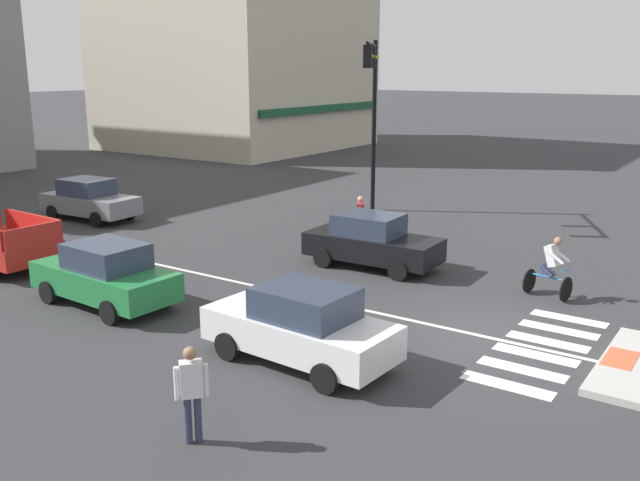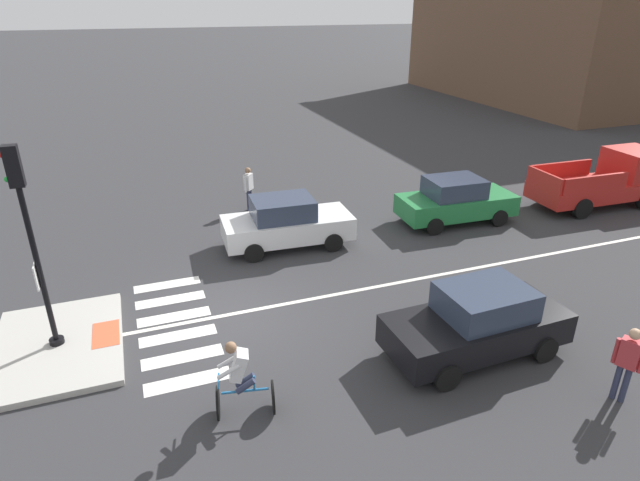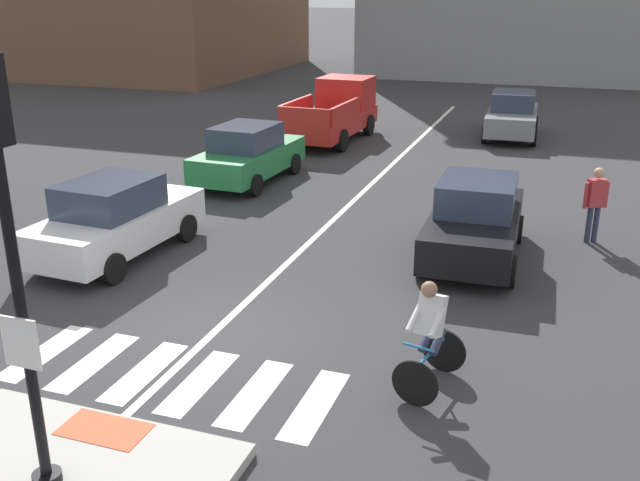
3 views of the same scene
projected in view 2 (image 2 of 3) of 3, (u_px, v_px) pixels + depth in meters
name	position (u px, v px, depth m)	size (l,w,h in m)	color
ground_plane	(227.00, 316.00, 13.41)	(300.00, 300.00, 0.00)	#333335
traffic_island	(58.00, 346.00, 12.16)	(3.78, 2.79, 0.15)	#B2AFA8
tactile_pad_front	(106.00, 334.00, 12.45)	(1.10, 0.60, 0.01)	#DB5B38
signal_pole	(29.00, 232.00, 10.97)	(0.44, 0.38, 4.61)	black
crosswalk_stripe_a	(167.00, 285.00, 14.90)	(0.44, 1.80, 0.01)	silver
crosswalk_stripe_b	(170.00, 300.00, 14.14)	(0.44, 1.80, 0.01)	silver
crosswalk_stripe_c	(174.00, 317.00, 13.39)	(0.44, 1.80, 0.01)	silver
crosswalk_stripe_d	(178.00, 336.00, 12.64)	(0.44, 1.80, 0.01)	silver
crosswalk_stripe_e	(183.00, 357.00, 11.89)	(0.44, 1.80, 0.01)	silver
crosswalk_stripe_f	(188.00, 381.00, 11.14)	(0.44, 1.80, 0.01)	silver
lane_centre_line	(543.00, 255.00, 16.60)	(0.14, 28.00, 0.01)	silver
building_corner_right	(573.00, 22.00, 41.56)	(21.74, 17.29, 11.33)	brown
car_green_westbound_far	(456.00, 200.00, 18.78)	(1.99, 4.18, 1.64)	#237A3D
car_black_eastbound_mid	(478.00, 322.00, 11.72)	(1.93, 4.15, 1.64)	black
car_white_westbound_near	(286.00, 223.00, 16.93)	(2.01, 4.18, 1.64)	white
pickup_truck_red_westbound_distant	(607.00, 180.00, 20.34)	(2.19, 5.16, 2.08)	red
cyclist	(241.00, 378.00, 9.91)	(0.86, 1.20, 1.68)	black
pedestrian_at_curb_left	(249.00, 185.00, 19.78)	(0.43, 0.40, 1.67)	#2D334C
pedestrian_waiting_far_side	(628.00, 359.00, 10.24)	(0.50, 0.36, 1.67)	#2D334C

